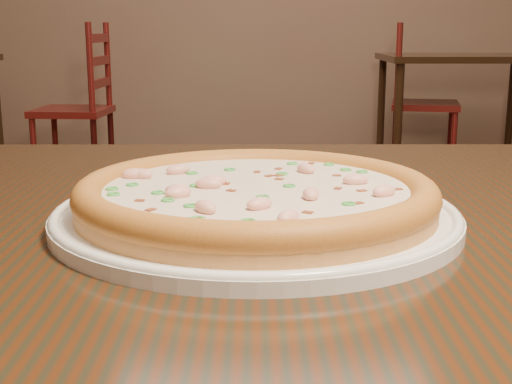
{
  "coord_description": "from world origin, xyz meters",
  "views": [
    {
      "loc": [
        -0.12,
        -0.96,
        0.93
      ],
      "look_at": [
        -0.12,
        -0.33,
        0.78
      ],
      "focal_mm": 50.0,
      "sensor_mm": 36.0,
      "label": 1
    }
  ],
  "objects_px": {
    "plate": "(256,215)",
    "chair_b": "(81,110)",
    "hero_table": "(374,305)",
    "bg_table_right": "(461,70)",
    "chair_c": "(416,103)",
    "pizza": "(256,195)"
  },
  "relations": [
    {
      "from": "plate",
      "to": "chair_b",
      "type": "bearing_deg",
      "value": 105.93
    },
    {
      "from": "bg_table_right",
      "to": "chair_b",
      "type": "bearing_deg",
      "value": -170.79
    },
    {
      "from": "bg_table_right",
      "to": "chair_c",
      "type": "xyz_separation_m",
      "value": [
        -0.28,
        -0.02,
        -0.22
      ]
    },
    {
      "from": "bg_table_right",
      "to": "chair_b",
      "type": "xyz_separation_m",
      "value": [
        -2.37,
        -0.38,
        -0.22
      ]
    },
    {
      "from": "hero_table",
      "to": "plate",
      "type": "bearing_deg",
      "value": -157.38
    },
    {
      "from": "chair_b",
      "to": "plate",
      "type": "bearing_deg",
      "value": -74.07
    },
    {
      "from": "hero_table",
      "to": "chair_c",
      "type": "distance_m",
      "value": 4.06
    },
    {
      "from": "bg_table_right",
      "to": "chair_b",
      "type": "relative_size",
      "value": 1.05
    },
    {
      "from": "pizza",
      "to": "bg_table_right",
      "type": "xyz_separation_m",
      "value": [
        1.33,
        4.02,
        -0.12
      ]
    },
    {
      "from": "hero_table",
      "to": "chair_c",
      "type": "relative_size",
      "value": 1.26
    },
    {
      "from": "hero_table",
      "to": "bg_table_right",
      "type": "distance_m",
      "value": 4.15
    },
    {
      "from": "pizza",
      "to": "chair_c",
      "type": "height_order",
      "value": "chair_c"
    },
    {
      "from": "hero_table",
      "to": "bg_table_right",
      "type": "relative_size",
      "value": 1.2
    },
    {
      "from": "bg_table_right",
      "to": "plate",
      "type": "bearing_deg",
      "value": -108.33
    },
    {
      "from": "hero_table",
      "to": "chair_b",
      "type": "height_order",
      "value": "chair_b"
    },
    {
      "from": "bg_table_right",
      "to": "hero_table",
      "type": "bearing_deg",
      "value": -106.98
    },
    {
      "from": "plate",
      "to": "chair_b",
      "type": "height_order",
      "value": "chair_b"
    },
    {
      "from": "bg_table_right",
      "to": "chair_b",
      "type": "distance_m",
      "value": 2.41
    },
    {
      "from": "hero_table",
      "to": "plate",
      "type": "relative_size",
      "value": 3.27
    },
    {
      "from": "plate",
      "to": "chair_b",
      "type": "relative_size",
      "value": 0.39
    },
    {
      "from": "pizza",
      "to": "chair_b",
      "type": "height_order",
      "value": "chair_b"
    },
    {
      "from": "plate",
      "to": "chair_b",
      "type": "distance_m",
      "value": 3.79
    }
  ]
}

